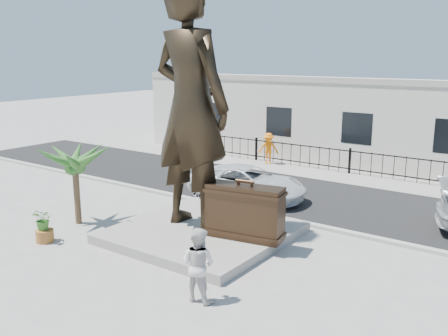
# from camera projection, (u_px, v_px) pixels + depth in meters

# --- Properties ---
(ground) EXTENTS (100.00, 100.00, 0.00)m
(ground) POSITION_uv_depth(u_px,v_px,m) (185.00, 255.00, 14.91)
(ground) COLOR #9E9991
(ground) RESTS_ON ground
(street) EXTENTS (40.00, 7.00, 0.01)m
(street) POSITION_uv_depth(u_px,v_px,m) (306.00, 195.00, 21.25)
(street) COLOR black
(street) RESTS_ON ground
(curb) EXTENTS (40.00, 0.25, 0.12)m
(curb) POSITION_uv_depth(u_px,v_px,m) (263.00, 215.00, 18.47)
(curb) COLOR #A5A399
(curb) RESTS_ON ground
(far_sidewalk) EXTENTS (40.00, 2.50, 0.02)m
(far_sidewalk) POSITION_uv_depth(u_px,v_px,m) (343.00, 176.00, 24.42)
(far_sidewalk) COLOR #9E9991
(far_sidewalk) RESTS_ON ground
(plinth) EXTENTS (5.20, 5.20, 0.30)m
(plinth) POSITION_uv_depth(u_px,v_px,m) (203.00, 233.00, 16.35)
(plinth) COLOR gray
(plinth) RESTS_ON ground
(fence) EXTENTS (22.00, 0.10, 1.20)m
(fence) POSITION_uv_depth(u_px,v_px,m) (350.00, 162.00, 24.92)
(fence) COLOR black
(fence) RESTS_ON ground
(building) EXTENTS (28.00, 7.00, 4.40)m
(building) POSITION_uv_depth(u_px,v_px,m) (380.00, 121.00, 27.89)
(building) COLOR silver
(building) RESTS_ON ground
(statue) EXTENTS (3.02, 2.10, 7.91)m
(statue) POSITION_uv_depth(u_px,v_px,m) (191.00, 106.00, 15.76)
(statue) COLOR black
(statue) RESTS_ON plinth
(suitcase) EXTENTS (2.48, 1.15, 1.68)m
(suitcase) POSITION_uv_depth(u_px,v_px,m) (245.00, 212.00, 15.29)
(suitcase) COLOR #2F2014
(suitcase) RESTS_ON plinth
(tourist) EXTENTS (0.94, 0.76, 1.85)m
(tourist) POSITION_uv_depth(u_px,v_px,m) (198.00, 264.00, 12.00)
(tourist) COLOR silver
(tourist) RESTS_ON ground
(car_white) EXTENTS (5.13, 2.79, 1.37)m
(car_white) POSITION_uv_depth(u_px,v_px,m) (247.00, 183.00, 20.50)
(car_white) COLOR silver
(car_white) RESTS_ON street
(worker) EXTENTS (1.26, 1.05, 1.69)m
(worker) POSITION_uv_depth(u_px,v_px,m) (268.00, 148.00, 27.02)
(worker) COLOR orange
(worker) RESTS_ON far_sidewalk
(palm_tree) EXTENTS (1.80, 1.80, 3.20)m
(palm_tree) POSITION_uv_depth(u_px,v_px,m) (79.00, 223.00, 17.72)
(palm_tree) COLOR #2B5D22
(palm_tree) RESTS_ON ground
(planter) EXTENTS (0.56, 0.56, 0.40)m
(planter) POSITION_uv_depth(u_px,v_px,m) (45.00, 236.00, 15.93)
(planter) COLOR #9B6029
(planter) RESTS_ON ground
(shrub) EXTENTS (0.68, 0.60, 0.70)m
(shrub) POSITION_uv_depth(u_px,v_px,m) (43.00, 219.00, 15.80)
(shrub) COLOR #397024
(shrub) RESTS_ON planter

